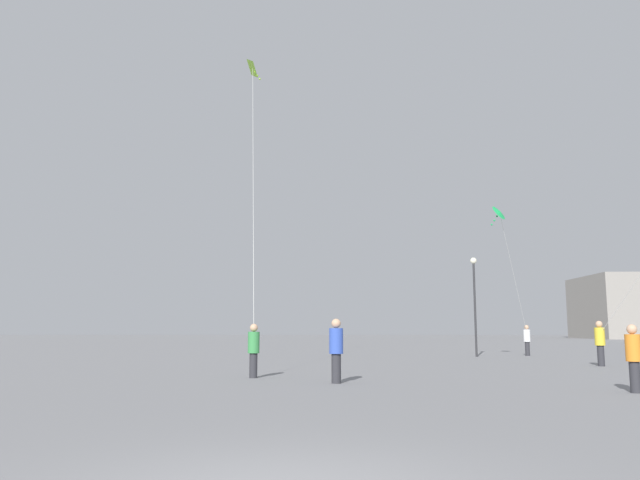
# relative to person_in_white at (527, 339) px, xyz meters

# --- Properties ---
(person_in_white) EXTENTS (0.38, 0.38, 1.74)m
(person_in_white) POSITION_rel_person_in_white_xyz_m (0.00, 0.00, 0.00)
(person_in_white) COLOR #2D2D33
(person_in_white) RESTS_ON ground_plane
(person_in_blue) EXTENTS (0.40, 0.40, 1.82)m
(person_in_blue) POSITION_rel_person_in_white_xyz_m (-10.96, -18.48, 0.04)
(person_in_blue) COLOR #2D2D33
(person_in_blue) RESTS_ON ground_plane
(person_in_yellow) EXTENTS (0.41, 0.41, 1.86)m
(person_in_yellow) POSITION_rel_person_in_white_xyz_m (0.01, -10.00, 0.06)
(person_in_yellow) COLOR #2D2D33
(person_in_yellow) RESTS_ON ground_plane
(person_in_green) EXTENTS (0.37, 0.37, 1.69)m
(person_in_green) POSITION_rel_person_in_white_xyz_m (-13.57, -16.53, -0.03)
(person_in_green) COLOR #2D2D33
(person_in_green) RESTS_ON ground_plane
(person_in_orange) EXTENTS (0.36, 0.36, 1.65)m
(person_in_orange) POSITION_rel_person_in_white_xyz_m (-3.72, -20.98, -0.05)
(person_in_orange) COLOR #2D2D33
(person_in_orange) RESTS_ON ground_plane
(kite_lime_delta) EXTENTS (2.02, 11.83, 14.13)m
(kite_lime_delta) POSITION_rel_person_in_white_xyz_m (-15.17, -5.75, 13.64)
(kite_lime_delta) COLOR #8CD12D
(kite_emerald_diamond) EXTENTS (2.89, 4.62, 6.69)m
(kite_emerald_diamond) POSITION_rel_person_in_white_xyz_m (-2.33, -4.02, 6.55)
(kite_emerald_diamond) COLOR green
(lamppost_east) EXTENTS (0.36, 0.36, 5.51)m
(lamppost_east) POSITION_rel_person_in_white_xyz_m (-3.17, -1.22, 2.69)
(lamppost_east) COLOR #2D2D30
(lamppost_east) RESTS_ON ground_plane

